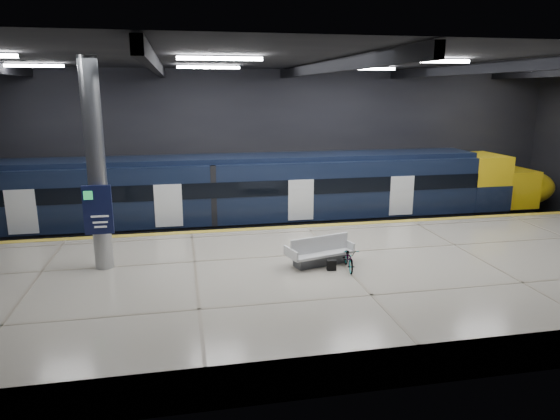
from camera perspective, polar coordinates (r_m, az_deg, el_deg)
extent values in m
plane|color=black|center=(19.86, 4.97, -6.99)|extent=(30.00, 30.00, 0.00)
cube|color=black|center=(26.54, 0.31, 7.15)|extent=(30.00, 0.10, 8.00)
cube|color=black|center=(11.56, 16.48, -1.77)|extent=(30.00, 0.10, 8.00)
cube|color=black|center=(18.64, 5.49, 16.72)|extent=(30.00, 16.00, 0.10)
cube|color=black|center=(17.87, -14.05, 15.73)|extent=(0.25, 16.00, 0.40)
cube|color=black|center=(18.63, 5.47, 15.95)|extent=(0.25, 16.00, 0.40)
cube|color=black|center=(21.14, 21.81, 14.79)|extent=(0.25, 16.00, 0.40)
cube|color=white|center=(15.92, -6.87, 16.82)|extent=(2.60, 0.18, 0.10)
cube|color=white|center=(17.91, 17.03, 15.96)|extent=(2.60, 0.18, 0.10)
cube|color=white|center=(22.59, -26.81, 14.51)|extent=(2.60, 0.18, 0.10)
cube|color=white|center=(21.90, -8.18, 15.84)|extent=(2.60, 0.18, 0.10)
cube|color=white|center=(23.38, 9.88, 15.63)|extent=(2.60, 0.18, 0.10)
cube|color=white|center=(26.69, 24.52, 14.36)|extent=(2.60, 0.18, 0.10)
cube|color=beige|center=(17.44, 7.31, -8.09)|extent=(30.00, 11.00, 1.10)
cube|color=gold|center=(22.04, 3.04, -1.85)|extent=(30.00, 0.40, 0.01)
cube|color=gray|center=(24.22, 1.83, -2.95)|extent=(30.00, 0.08, 0.16)
cube|color=gray|center=(25.57, 1.10, -2.05)|extent=(30.00, 0.08, 0.16)
cube|color=black|center=(24.31, -5.32, -1.79)|extent=(24.00, 2.58, 0.80)
cube|color=black|center=(23.91, -5.41, 2.32)|extent=(24.00, 2.80, 2.75)
cube|color=black|center=(23.66, -5.49, 5.87)|extent=(24.00, 2.30, 0.24)
cube|color=black|center=(22.48, -5.05, 2.33)|extent=(24.00, 0.04, 0.70)
cube|color=white|center=(23.10, 2.40, 1.15)|extent=(1.20, 0.05, 1.90)
cube|color=yellow|center=(28.32, 21.79, 3.16)|extent=(2.00, 2.80, 2.75)
ellipsoid|color=yellow|center=(29.89, 25.90, 2.34)|extent=(3.60, 2.52, 1.90)
cube|color=black|center=(28.46, 22.33, 3.52)|extent=(1.60, 2.38, 0.80)
cube|color=#595B60|center=(17.29, 4.50, -5.68)|extent=(1.85, 0.99, 0.33)
cube|color=white|center=(17.21, 4.51, -4.88)|extent=(2.38, 1.48, 0.09)
cube|color=white|center=(17.11, 4.53, -3.90)|extent=(2.16, 0.66, 0.55)
cube|color=white|center=(16.65, 1.24, -5.00)|extent=(0.31, 0.93, 0.33)
cube|color=white|center=(17.73, 7.60, -3.95)|extent=(0.31, 0.93, 0.33)
imported|color=#99999E|center=(16.88, 7.88, -5.47)|extent=(0.73, 1.51, 0.76)
cube|color=black|center=(16.77, 5.91, -6.29)|extent=(0.31, 0.20, 0.35)
cylinder|color=#9EA0A5|center=(17.22, -20.26, 4.71)|extent=(0.60, 0.60, 6.90)
cube|color=#10163C|center=(17.05, -20.10, 0.02)|extent=(0.90, 0.12, 1.60)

